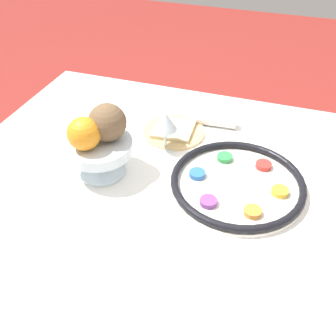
# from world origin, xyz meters

# --- Properties ---
(ground_plane) EXTENTS (8.00, 8.00, 0.00)m
(ground_plane) POSITION_xyz_m (0.00, 0.00, 0.00)
(ground_plane) COLOR maroon
(dining_table) EXTENTS (1.41, 1.06, 0.75)m
(dining_table) POSITION_xyz_m (0.00, 0.00, 0.37)
(dining_table) COLOR white
(dining_table) RESTS_ON ground_plane
(seder_plate) EXTENTS (0.36, 0.36, 0.03)m
(seder_plate) POSITION_xyz_m (-0.09, -0.05, 0.76)
(seder_plate) COLOR silver
(seder_plate) RESTS_ON dining_table
(wine_glass) EXTENTS (0.07, 0.07, 0.13)m
(wine_glass) POSITION_xyz_m (0.15, -0.15, 0.84)
(wine_glass) COLOR silver
(wine_glass) RESTS_ON dining_table
(fruit_stand) EXTENTS (0.18, 0.18, 0.10)m
(fruit_stand) POSITION_xyz_m (0.28, 0.01, 0.82)
(fruit_stand) COLOR silver
(fruit_stand) RESTS_ON dining_table
(orange_fruit) EXTENTS (0.09, 0.09, 0.09)m
(orange_fruit) POSITION_xyz_m (0.30, 0.04, 0.89)
(orange_fruit) COLOR orange
(orange_fruit) RESTS_ON fruit_stand
(coconut) EXTENTS (0.10, 0.10, 0.10)m
(coconut) POSITION_xyz_m (0.26, -0.01, 0.90)
(coconut) COLOR brown
(coconut) RESTS_ON fruit_stand
(bread_plate) EXTENTS (0.20, 0.20, 0.02)m
(bread_plate) POSITION_xyz_m (0.15, -0.24, 0.76)
(bread_plate) COLOR tan
(bread_plate) RESTS_ON dining_table
(napkin_roll) EXTENTS (0.14, 0.05, 0.04)m
(napkin_roll) POSITION_xyz_m (0.04, -0.32, 0.77)
(napkin_roll) COLOR white
(napkin_roll) RESTS_ON dining_table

